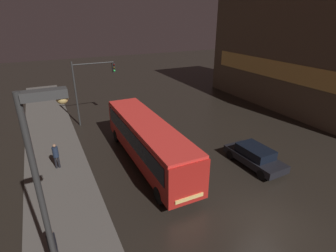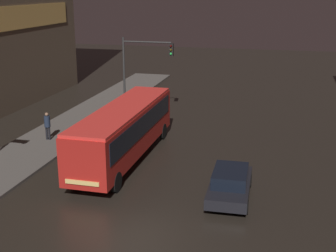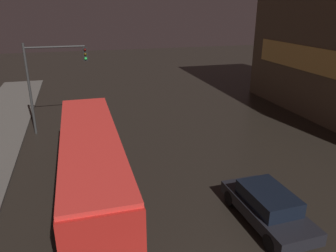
{
  "view_description": "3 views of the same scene",
  "coord_description": "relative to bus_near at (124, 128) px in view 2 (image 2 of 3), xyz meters",
  "views": [
    {
      "loc": [
        -8.97,
        -6.88,
        9.64
      ],
      "look_at": [
        -0.26,
        10.79,
        1.23
      ],
      "focal_mm": 28.0,
      "sensor_mm": 36.0,
      "label": 1
    },
    {
      "loc": [
        5.45,
        -15.55,
        9.45
      ],
      "look_at": [
        -0.59,
        8.01,
        2.21
      ],
      "focal_mm": 50.0,
      "sensor_mm": 36.0,
      "label": 2
    },
    {
      "loc": [
        -3.47,
        -4.86,
        8.08
      ],
      "look_at": [
        1.29,
        11.71,
        1.71
      ],
      "focal_mm": 35.0,
      "sensor_mm": 36.0,
      "label": 3
    }
  ],
  "objects": [
    {
      "name": "bus_near",
      "position": [
        0.0,
        0.0,
        0.0
      ],
      "size": [
        2.47,
        11.39,
        3.09
      ],
      "rotation": [
        0.0,
        0.0,
        3.14
      ],
      "color": "#AD1E19",
      "rests_on": "ground"
    },
    {
      "name": "sidewalk_left",
      "position": [
        -5.86,
        1.9,
        -1.83
      ],
      "size": [
        4.0,
        48.0,
        0.15
      ],
      "color": "#56514C",
      "rests_on": "ground"
    },
    {
      "name": "traffic_light_main",
      "position": [
        -1.82,
        9.12,
        2.17
      ],
      "size": [
        3.87,
        0.35,
        5.93
      ],
      "color": "#2D2D2D",
      "rests_on": "ground"
    },
    {
      "name": "car_taxi",
      "position": [
        6.42,
        -3.55,
        -1.19
      ],
      "size": [
        1.97,
        4.4,
        1.39
      ],
      "rotation": [
        0.0,
        0.0,
        3.17
      ],
      "color": "black",
      "rests_on": "ground"
    },
    {
      "name": "ground_plane",
      "position": [
        3.14,
        -8.1,
        -1.91
      ],
      "size": [
        120.0,
        120.0,
        0.0
      ],
      "primitive_type": "plane",
      "color": "black"
    },
    {
      "name": "pedestrian_far",
      "position": [
        -5.79,
        1.83,
        -0.71
      ],
      "size": [
        0.47,
        0.47,
        1.77
      ],
      "rotation": [
        0.0,
        0.0,
        6.0
      ],
      "color": "black",
      "rests_on": "sidewalk_left"
    }
  ]
}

